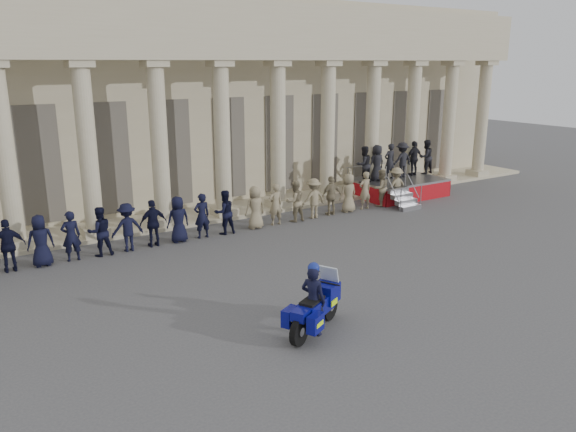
{
  "coord_description": "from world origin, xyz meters",
  "views": [
    {
      "loc": [
        -8.52,
        -12.14,
        6.22
      ],
      "look_at": [
        0.55,
        2.0,
        1.6
      ],
      "focal_mm": 35.0,
      "sensor_mm": 36.0,
      "label": 1
    }
  ],
  "objects": [
    {
      "name": "ground",
      "position": [
        0.0,
        0.0,
        0.0
      ],
      "size": [
        90.0,
        90.0,
        0.0
      ],
      "primitive_type": "plane",
      "color": "#414144",
      "rests_on": "ground"
    },
    {
      "name": "rider",
      "position": [
        -1.49,
        -2.27,
        0.89
      ],
      "size": [
        0.64,
        0.74,
        1.79
      ],
      "rotation": [
        0.0,
        0.0,
        2.05
      ],
      "color": "black",
      "rests_on": "ground"
    },
    {
      "name": "motorcycle",
      "position": [
        -1.38,
        -2.21,
        0.62
      ],
      "size": [
        2.05,
        1.41,
        1.43
      ],
      "rotation": [
        0.0,
        0.0,
        0.47
      ],
      "color": "black",
      "rests_on": "ground"
    },
    {
      "name": "officer_rank",
      "position": [
        -1.77,
        6.07,
        0.83
      ],
      "size": [
        22.45,
        0.63,
        1.66
      ],
      "color": "black",
      "rests_on": "ground"
    },
    {
      "name": "building",
      "position": [
        -0.0,
        14.74,
        4.52
      ],
      "size": [
        40.0,
        12.5,
        9.0
      ],
      "color": "tan",
      "rests_on": "ground"
    },
    {
      "name": "reviewing_stand",
      "position": [
        10.15,
        7.26,
        1.4
      ],
      "size": [
        4.82,
        3.97,
        2.52
      ],
      "color": "gray",
      "rests_on": "ground"
    }
  ]
}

